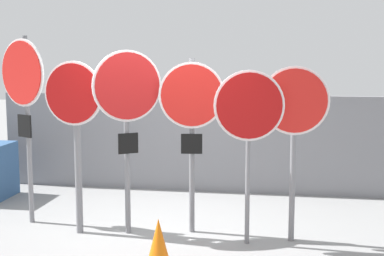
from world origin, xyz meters
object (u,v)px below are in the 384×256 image
object	(u,v)px
stop_sign_5	(294,115)
stop_sign_2	(127,102)
stop_sign_4	(249,116)
stop_sign_0	(23,88)
stop_sign_1	(75,115)
stop_sign_3	(192,110)
traffic_cone_0	(159,249)

from	to	relation	value
stop_sign_5	stop_sign_2	bearing A→B (deg)	179.32
stop_sign_2	stop_sign_4	distance (m)	1.55
stop_sign_2	stop_sign_4	bearing A→B (deg)	-39.23
stop_sign_0	stop_sign_5	distance (m)	3.58
stop_sign_1	stop_sign_3	size ratio (longest dim) A/B	0.99
stop_sign_1	stop_sign_2	distance (m)	0.69
stop_sign_2	stop_sign_3	distance (m)	0.82
stop_sign_5	traffic_cone_0	bearing A→B (deg)	-137.37
stop_sign_0	stop_sign_4	bearing A→B (deg)	21.31
stop_sign_1	stop_sign_5	distance (m)	2.73
stop_sign_2	stop_sign_3	xyz separation A→B (m)	(0.79, 0.17, -0.10)
stop_sign_1	stop_sign_5	bearing A→B (deg)	11.27
stop_sign_0	stop_sign_2	size ratio (longest dim) A/B	1.08
traffic_cone_0	stop_sign_2	bearing A→B (deg)	117.68
stop_sign_0	traffic_cone_0	size ratio (longest dim) A/B	4.00
stop_sign_3	stop_sign_5	bearing A→B (deg)	-12.48
stop_sign_1	stop_sign_4	distance (m)	2.20
stop_sign_4	traffic_cone_0	distance (m)	1.91
traffic_cone_0	stop_sign_1	bearing A→B (deg)	137.95
stop_sign_4	stop_sign_5	xyz separation A→B (m)	(0.53, 0.19, -0.01)
stop_sign_5	stop_sign_1	bearing A→B (deg)	-179.00
stop_sign_5	traffic_cone_0	size ratio (longest dim) A/B	3.40
stop_sign_0	traffic_cone_0	bearing A→B (deg)	-6.52
stop_sign_3	traffic_cone_0	size ratio (longest dim) A/B	3.53
stop_sign_0	stop_sign_4	size ratio (longest dim) A/B	1.20
stop_sign_0	stop_sign_4	world-z (taller)	stop_sign_0
stop_sign_2	traffic_cone_0	world-z (taller)	stop_sign_2
stop_sign_1	stop_sign_5	world-z (taller)	stop_sign_1
stop_sign_1	stop_sign_5	size ratio (longest dim) A/B	1.03
stop_sign_3	stop_sign_4	xyz separation A→B (m)	(0.74, -0.33, -0.02)
traffic_cone_0	stop_sign_3	bearing A→B (deg)	86.00
stop_sign_3	traffic_cone_0	bearing A→B (deg)	-100.18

